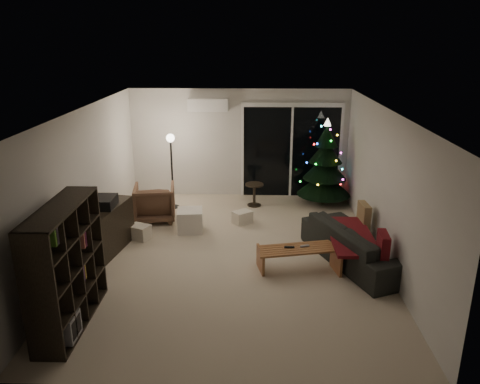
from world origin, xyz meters
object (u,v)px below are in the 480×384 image
Objects in this scene: bookshelf at (51,266)px; coffee_table at (298,259)px; sofa at (356,244)px; christmas_tree at (325,162)px; armchair at (155,203)px; media_cabinet at (105,229)px.

coffee_table is at bearing 37.58° from bookshelf.
sofa is 1.05m from coffee_table.
christmas_tree is (-0.13, 2.90, 0.64)m from sofa.
armchair is 0.64× the size of coffee_table.
media_cabinet is 4.94m from christmas_tree.
christmas_tree is (3.60, 1.11, 0.60)m from armchair.
christmas_tree reaches higher than coffee_table.
christmas_tree reaches higher than sofa.
bookshelf is 3.73m from armchair.
sofa is (4.30, 1.86, -0.49)m from bookshelf.
armchair is at bearing 130.05° from coffee_table.
armchair reaches higher than coffee_table.
media_cabinet is at bearing 102.91° from bookshelf.
bookshelf is at bearing -167.43° from coffee_table.
christmas_tree is (4.17, 2.60, 0.56)m from media_cabinet.
sofa is at bearing -87.37° from christmas_tree.
armchair is 3.49m from coffee_table.
bookshelf reaches higher than sofa.
armchair is 3.82m from christmas_tree.
bookshelf is 1.28× the size of coffee_table.
armchair is 0.37× the size of sofa.
media_cabinet is 1.60m from armchair.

